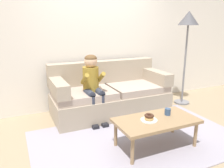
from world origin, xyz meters
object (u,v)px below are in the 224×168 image
at_px(couch, 110,95).
at_px(mug, 168,112).
at_px(toy_controller, 160,126).
at_px(floor_lamp, 188,26).
at_px(person_child, 92,82).
at_px(donut, 149,118).
at_px(coffee_table, 156,122).

height_order(couch, mug, couch).
bearing_deg(mug, toy_controller, 63.94).
height_order(couch, floor_lamp, floor_lamp).
distance_m(person_child, floor_lamp, 2.14).
height_order(donut, mug, mug).
bearing_deg(couch, floor_lamp, -4.98).
bearing_deg(donut, mug, 9.57).
height_order(person_child, donut, person_child).
bearing_deg(donut, coffee_table, -0.78).
bearing_deg(coffee_table, toy_controller, 47.59).
bearing_deg(toy_controller, donut, -117.20).
relative_size(mug, toy_controller, 0.40).
relative_size(donut, toy_controller, 0.53).
relative_size(coffee_table, toy_controller, 4.68).
height_order(coffee_table, mug, mug).
bearing_deg(couch, mug, -77.54).
height_order(person_child, mug, person_child).
relative_size(couch, coffee_table, 1.93).
bearing_deg(floor_lamp, coffee_table, -141.28).
bearing_deg(floor_lamp, mug, -138.16).
xyz_separation_m(couch, person_child, (-0.39, -0.20, 0.33)).
bearing_deg(floor_lamp, couch, 175.02).
height_order(donut, floor_lamp, floor_lamp).
xyz_separation_m(couch, toy_controller, (0.48, -0.89, -0.31)).
distance_m(donut, mug, 0.34).
bearing_deg(coffee_table, person_child, 111.84).
distance_m(coffee_table, mug, 0.24).
distance_m(mug, toy_controller, 0.60).
xyz_separation_m(coffee_table, toy_controller, (0.41, 0.45, -0.33)).
bearing_deg(couch, coffee_table, -87.33).
relative_size(couch, mug, 22.68).
relative_size(coffee_table, person_child, 0.96).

